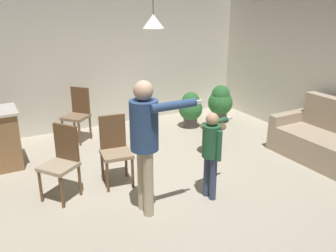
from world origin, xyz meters
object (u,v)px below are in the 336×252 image
Objects in this scene: dining_chair_near_wall at (78,112)px; dining_chair_centre_back at (115,147)px; spare_remote_on_table at (211,124)px; potted_plant_corner at (191,108)px; couch_floral at (328,142)px; person_child at (212,146)px; person_adult at (145,134)px; dining_chair_by_counter at (62,159)px; potted_plant_by_wall at (220,102)px; side_table_by_couch at (213,136)px.

dining_chair_near_wall and dining_chair_centre_back have the same top height.
potted_plant_corner is at bearing 72.68° from spare_remote_on_table.
person_child reaches higher than couch_floral.
spare_remote_on_table is at bearing 123.40° from person_adult.
spare_remote_on_table is at bearing -174.02° from dining_chair_near_wall.
person_adult is 2.26× the size of potted_plant_corner.
spare_remote_on_table is (1.83, -1.71, -0.01)m from dining_chair_near_wall.
dining_chair_by_counter is at bearing 118.63° from dining_chair_near_wall.
potted_plant_by_wall is (1.99, 2.55, -0.30)m from person_child.
person_adult is at bearing -146.64° from spare_remote_on_table.
couch_floral is at bearing -81.27° from potted_plant_by_wall.
dining_chair_by_counter reaches higher than potted_plant_corner.
dining_chair_centre_back is (0.03, -1.93, 0.00)m from dining_chair_near_wall.
person_adult reaches higher than potted_plant_by_wall.
couch_floral is at bearing -37.49° from spare_remote_on_table.
couch_floral is 2.75m from potted_plant_corner.
person_adult reaches higher than couch_floral.
dining_chair_by_counter is (-4.11, 0.91, 0.21)m from couch_floral.
side_table_by_couch is at bearing -41.95° from spare_remote_on_table.
potted_plant_by_wall is (2.96, 1.53, -0.10)m from dining_chair_centre_back.
dining_chair_by_counter is at bearing -174.75° from side_table_by_couch.
couch_floral and dining_chair_centre_back have the same top height.
spare_remote_on_table is (-1.15, -1.31, 0.09)m from potted_plant_by_wall.
person_adult is (-1.77, -1.12, 0.73)m from side_table_by_couch.
dining_chair_centre_back is at bearing -145.16° from potted_plant_corner.
side_table_by_couch is 1.41m from potted_plant_corner.
couch_floral is 1.82× the size of dining_chair_by_counter.
potted_plant_by_wall is at bearing 50.14° from side_table_by_couch.
dining_chair_centre_back reaches higher than spare_remote_on_table.
dining_chair_centre_back is (-0.06, 0.93, -0.51)m from person_adult.
couch_floral is 13.99× the size of spare_remote_on_table.
person_adult is 1.31m from dining_chair_by_counter.
couch_floral reaches higher than side_table_by_couch.
dining_chair_centre_back is at bearing -152.64° from potted_plant_by_wall.
side_table_by_couch is at bearing 135.15° from person_child.
side_table_by_couch is at bearing -121.39° from dining_chair_by_counter.
person_child is (0.91, -0.09, -0.31)m from person_adult.
potted_plant_corner is (0.38, 1.36, 0.09)m from side_table_by_couch.
person_child reaches higher than dining_chair_centre_back.
spare_remote_on_table is (-0.03, 0.03, 0.21)m from side_table_by_couch.
dining_chair_near_wall reaches higher than potted_plant_corner.
side_table_by_couch is 1.86m from dining_chair_centre_back.
dining_chair_by_counter is at bearing 10.99° from dining_chair_centre_back.
potted_plant_corner is (-1.12, 2.51, 0.08)m from couch_floral.
dining_chair_centre_back is at bearing -122.74° from dining_chair_by_counter.
potted_plant_by_wall reaches higher than spare_remote_on_table.
potted_plant_corner is 5.78× the size of spare_remote_on_table.
couch_floral is 4.21m from dining_chair_by_counter.
person_child is (-2.37, -0.05, 0.42)m from couch_floral.
potted_plant_corner is at bearing -98.51° from dining_chair_by_counter.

